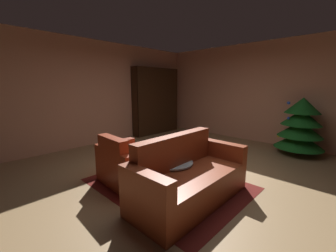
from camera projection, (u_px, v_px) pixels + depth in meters
name	position (u px, v px, depth m)	size (l,w,h in m)	color
ground_plane	(186.00, 175.00, 3.82)	(7.82, 7.82, 0.00)	#93734B
wall_back	(261.00, 93.00, 5.89)	(6.40, 0.06, 2.78)	tan
wall_left	(96.00, 93.00, 5.72)	(0.06, 6.64, 2.78)	tan
area_rug	(169.00, 184.00, 3.46)	(2.41, 1.87, 0.01)	#5E1915
bookshelf_unit	(159.00, 102.00, 7.13)	(0.32, 1.78, 2.16)	black
armchair_red	(128.00, 166.00, 3.45)	(1.00, 0.76, 0.82)	maroon
couch_red	(189.00, 179.00, 2.95)	(0.80, 1.83, 0.90)	maroon
coffee_table	(172.00, 164.00, 3.22)	(0.66, 0.66, 0.46)	black
book_stack_on_table	(175.00, 159.00, 3.18)	(0.21, 0.18, 0.09)	#2E5486
bottle_on_table	(179.00, 151.00, 3.32)	(0.08, 0.08, 0.31)	navy
decorated_tree	(300.00, 126.00, 4.85)	(1.04, 1.04, 1.33)	brown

